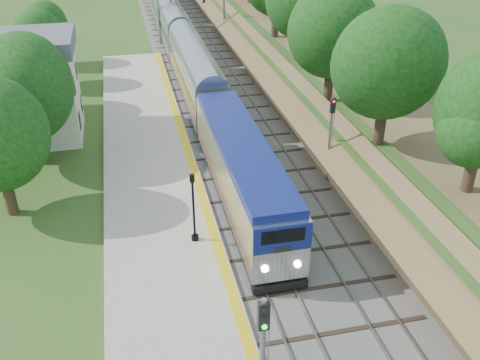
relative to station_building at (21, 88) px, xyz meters
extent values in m
cube|color=#4C4944|center=(16.00, 30.00, -4.03)|extent=(9.50, 170.00, 0.12)
cube|color=gray|center=(13.28, 30.00, -3.89)|extent=(0.08, 170.00, 0.16)
cube|color=gray|center=(14.72, 30.00, -3.89)|extent=(0.08, 170.00, 0.16)
cube|color=gray|center=(17.28, 30.00, -3.89)|extent=(0.08, 170.00, 0.16)
cube|color=gray|center=(18.72, 30.00, -3.89)|extent=(0.08, 170.00, 0.16)
cube|color=gray|center=(8.80, -14.00, -3.90)|extent=(6.40, 68.00, 0.38)
cube|color=gold|center=(11.65, -14.00, -3.70)|extent=(0.55, 68.00, 0.01)
cube|color=brown|center=(25.50, 30.00, -2.59)|extent=(9.00, 170.00, 3.00)
cube|color=brown|center=(21.60, 30.00, -2.79)|extent=(4.47, 170.00, 4.54)
cylinder|color=#332316|center=(24.00, -20.00, 0.22)|extent=(0.60, 0.60, 2.62)
sphere|color=#10360E|center=(24.00, -20.00, 3.79)|extent=(5.70, 5.70, 5.70)
cube|color=silver|center=(0.00, 0.00, -0.69)|extent=(8.00, 6.00, 6.80)
cube|color=#57595F|center=(0.00, 0.00, 3.31)|extent=(8.60, 6.60, 1.20)
cube|color=black|center=(4.01, -1.80, -2.29)|extent=(0.05, 1.10, 1.30)
cube|color=black|center=(4.01, 1.80, -2.29)|extent=(0.05, 1.10, 1.30)
cube|color=black|center=(4.01, -1.80, 0.51)|extent=(0.05, 1.10, 1.30)
cube|color=black|center=(4.01, 1.80, 0.51)|extent=(0.05, 1.10, 1.30)
cylinder|color=slate|center=(12.50, 25.00, -0.99)|extent=(0.24, 0.24, 6.20)
cylinder|color=slate|center=(20.50, 25.00, -0.99)|extent=(0.24, 0.24, 6.20)
cube|color=black|center=(14.00, 24.85, 1.11)|extent=(0.30, 0.20, 0.90)
cylinder|color=#332316|center=(2.00, -4.00, -2.86)|extent=(0.60, 0.60, 2.45)
sphere|color=#10360E|center=(2.00, -4.00, 0.46)|extent=(5.32, 5.32, 5.32)
cylinder|color=#332316|center=(2.00, 12.00, -2.86)|extent=(0.60, 0.60, 2.45)
sphere|color=#10360E|center=(2.00, 12.00, 0.46)|extent=(5.32, 5.32, 5.32)
cube|color=black|center=(14.00, -13.37, -3.53)|extent=(2.62, 16.40, 0.57)
cube|color=#B7BAC1|center=(14.00, -13.37, -1.63)|extent=(2.85, 17.09, 3.23)
cube|color=navy|center=(14.00, -13.37, 0.20)|extent=(2.73, 16.40, 0.42)
cube|color=navy|center=(14.00, -21.94, -0.72)|extent=(2.82, 0.10, 1.42)
cube|color=black|center=(14.00, -21.98, -0.53)|extent=(2.09, 0.06, 0.71)
cube|color=#AF1020|center=(14.00, -13.37, -2.72)|extent=(2.87, 16.75, 0.09)
cube|color=#B7BAC1|center=(14.00, 5.27, -1.96)|extent=(2.85, 18.99, 3.70)
cube|color=#B7BAC1|center=(14.00, 24.86, -1.96)|extent=(2.85, 18.99, 3.70)
cylinder|color=black|center=(10.54, -16.97, -3.57)|extent=(0.41, 0.41, 0.28)
cylinder|color=black|center=(10.54, -16.97, -1.78)|extent=(0.13, 0.13, 3.59)
cube|color=black|center=(10.54, -16.97, 0.21)|extent=(0.28, 0.28, 0.37)
cube|color=silver|center=(10.54, -16.97, 0.21)|extent=(0.20, 0.20, 0.28)
cube|color=black|center=(11.10, -29.20, 1.92)|extent=(0.37, 0.24, 1.08)
cylinder|color=#0CE526|center=(11.10, -29.34, 1.92)|extent=(0.17, 0.06, 0.17)
cylinder|color=slate|center=(20.20, -11.78, -1.01)|extent=(0.17, 0.17, 5.92)
cube|color=black|center=(20.20, -11.78, 1.38)|extent=(0.32, 0.21, 0.95)
cylinder|color=#FF0C0C|center=(20.20, -11.91, 1.38)|extent=(0.15, 0.06, 0.15)
camera|label=1|loc=(7.69, -41.07, 13.72)|focal=40.00mm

